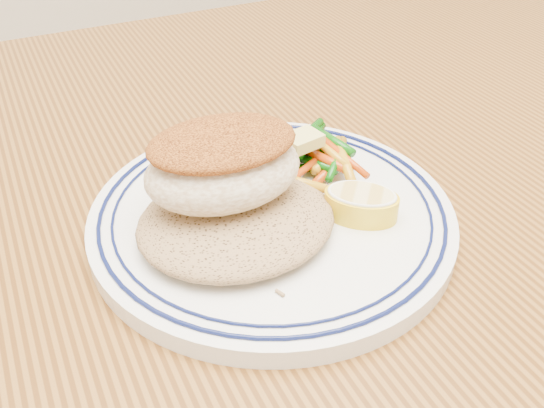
{
  "coord_description": "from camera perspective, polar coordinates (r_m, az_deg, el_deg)",
  "views": [
    {
      "loc": [
        -0.16,
        -0.37,
        1.04
      ],
      "look_at": [
        -0.0,
        -0.04,
        0.77
      ],
      "focal_mm": 40.0,
      "sensor_mm": 36.0,
      "label": 1
    }
  ],
  "objects": [
    {
      "name": "fish_fillet",
      "position": [
        0.42,
        -4.64,
        3.83
      ],
      "size": [
        0.12,
        0.09,
        0.06
      ],
      "color": "beige",
      "rests_on": "rice_pilaf"
    },
    {
      "name": "vegetable_pile",
      "position": [
        0.49,
        3.8,
        4.52
      ],
      "size": [
        0.1,
        0.1,
        0.03
      ],
      "color": "#0C510A",
      "rests_on": "plate"
    },
    {
      "name": "dining_table",
      "position": [
        0.56,
        -1.53,
        -7.42
      ],
      "size": [
        1.5,
        0.9,
        0.75
      ],
      "color": "#532F10",
      "rests_on": "ground"
    },
    {
      "name": "butter_pat",
      "position": [
        0.48,
        2.91,
        6.01
      ],
      "size": [
        0.03,
        0.03,
        0.01
      ],
      "primitive_type": "cube",
      "rotation": [
        0.0,
        0.0,
        0.19
      ],
      "color": "#DACD6A",
      "rests_on": "vegetable_pile"
    },
    {
      "name": "rice_pilaf",
      "position": [
        0.43,
        -3.37,
        -1.24
      ],
      "size": [
        0.14,
        0.13,
        0.03
      ],
      "primitive_type": "ellipsoid",
      "color": "olive",
      "rests_on": "plate"
    },
    {
      "name": "lemon_wedge",
      "position": [
        0.45,
        8.38,
        0.11
      ],
      "size": [
        0.07,
        0.07,
        0.02
      ],
      "color": "yellow",
      "rests_on": "plate"
    },
    {
      "name": "plate",
      "position": [
        0.46,
        0.0,
        -1.06
      ],
      "size": [
        0.27,
        0.27,
        0.02
      ],
      "color": "silver",
      "rests_on": "dining_table"
    }
  ]
}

